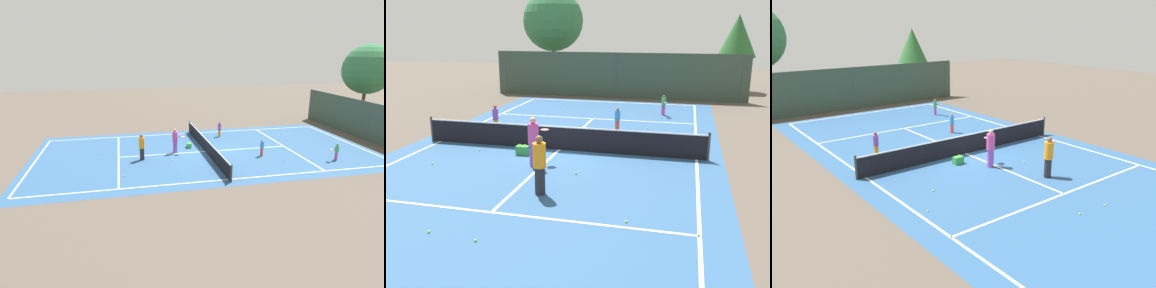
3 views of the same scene
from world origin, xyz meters
The scene contains 24 objects.
ground_plane centered at (0.00, 0.00, 0.00)m, with size 80.00×80.00×0.00m, color brown.
court_surface centered at (0.00, 0.00, 0.00)m, with size 13.00×25.00×0.01m.
tennis_net centered at (0.00, 0.00, 0.51)m, with size 11.90×0.10×1.10m.
perimeter_fence centered at (0.00, 14.00, 1.60)m, with size 18.00×0.12×3.20m.
tree_0 centered at (8.49, 19.56, 4.24)m, with size 2.92×2.92×5.90m.
player_0 centered at (1.81, 3.70, 0.62)m, with size 0.26×0.26×1.21m.
player_1 centered at (0.84, -4.78, 0.94)m, with size 0.39×0.39×1.84m.
player_2 centered at (-0.27, -2.26, 0.94)m, with size 0.67×0.95×1.82m.
player_3 centered at (3.71, 8.39, 0.61)m, with size 0.45×0.83×1.16m.
player_4 centered at (-3.88, 2.26, 0.67)m, with size 0.28×0.28×1.31m.
ball_crate centered at (-1.22, -1.02, 0.18)m, with size 0.48×0.30×0.43m.
tennis_ball_0 centered at (-2.25, 8.19, 0.03)m, with size 0.07×0.07×0.07m, color #CCE533.
tennis_ball_1 centered at (-0.36, 5.99, 0.03)m, with size 0.07×0.07×0.07m, color #CCE533.
tennis_ball_2 centered at (3.19, 4.71, 0.03)m, with size 0.07×0.07×0.07m, color #CCE533.
tennis_ball_3 centered at (-2.23, 1.29, 0.03)m, with size 0.07×0.07×0.07m, color #CCE533.
tennis_ball_4 centered at (-0.98, -7.88, 0.03)m, with size 0.07×0.07×0.07m, color #CCE533.
tennis_ball_5 centered at (-3.13, -0.97, 0.03)m, with size 0.07×0.07×0.07m, color #CCE533.
tennis_ball_6 centered at (0.35, -8.00, 0.03)m, with size 0.07×0.07×0.07m, color #CCE533.
tennis_ball_7 centered at (1.45, -2.79, 0.03)m, with size 0.07×0.07×0.07m, color #CCE533.
tennis_ball_8 centered at (3.66, -6.09, 0.03)m, with size 0.07×0.07×0.07m, color #CCE533.
tennis_ball_9 centered at (-3.97, -3.05, 0.03)m, with size 0.07×0.07×0.07m, color #CCE533.
tennis_ball_10 centered at (-5.11, -4.42, 0.03)m, with size 0.07×0.07×0.07m, color #CCE533.
tennis_ball_11 centered at (-1.10, -0.77, 0.03)m, with size 0.07×0.07×0.07m, color #CCE533.
tennis_ball_12 centered at (-0.66, 3.54, 0.03)m, with size 0.07×0.07×0.07m, color #CCE533.
Camera 3 is at (-12.04, -15.64, 6.55)m, focal length 37.76 mm.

